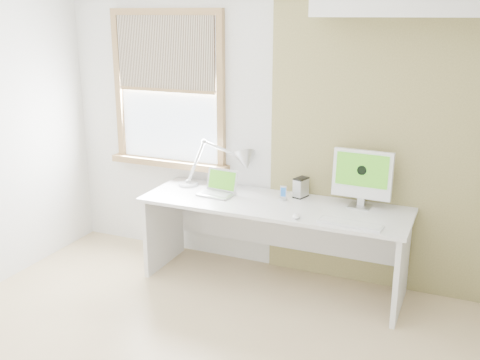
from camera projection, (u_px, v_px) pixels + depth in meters
The scene contains 11 objects.
room at pixel (168, 178), 3.23m from camera, with size 4.04×3.54×2.64m.
accent_wall at pixel (391, 135), 4.38m from camera, with size 2.00×0.02×2.60m, color olive.
window at pixel (168, 90), 5.05m from camera, with size 1.20×0.14×1.42m.
desk at pixel (276, 223), 4.66m from camera, with size 2.20×0.70×0.73m.
desk_lamp at pixel (234, 163), 4.89m from camera, with size 0.77×0.39×0.43m.
laptop at pixel (219, 188), 4.77m from camera, with size 0.31×0.26×0.20m.
phone_dock at pixel (283, 196), 4.61m from camera, with size 0.07×0.07×0.12m.
external_drive at pixel (301, 187), 4.68m from camera, with size 0.12×0.15×0.17m.
imac at pixel (362, 175), 4.40m from camera, with size 0.47×0.16×0.46m.
keyboard at pixel (350, 224), 4.08m from camera, with size 0.48×0.17×0.02m.
mouse at pixel (296, 216), 4.22m from camera, with size 0.06×0.10×0.03m, color white.
Camera 1 is at (1.61, -2.68, 2.22)m, focal length 41.75 mm.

